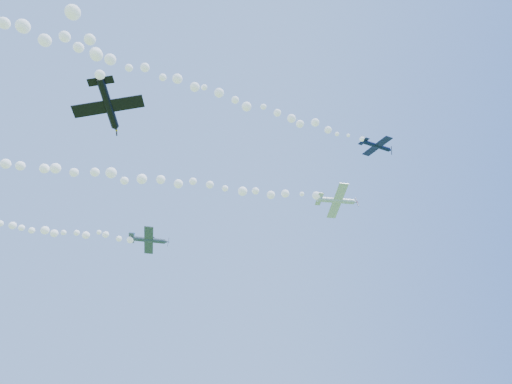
{
  "coord_description": "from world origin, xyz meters",
  "views": [
    {
      "loc": [
        4.76,
        -58.35,
        2.0
      ],
      "look_at": [
        7.29,
        -7.05,
        46.73
      ],
      "focal_mm": 30.0,
      "sensor_mm": 36.0,
      "label": 1
    }
  ],
  "objects_px": {
    "plane_grey": "(149,240)",
    "plane_black": "(108,105)",
    "plane_navy": "(377,146)",
    "plane_white": "(337,201)"
  },
  "relations": [
    {
      "from": "plane_white",
      "to": "plane_navy",
      "type": "relative_size",
      "value": 1.38
    },
    {
      "from": "plane_black",
      "to": "plane_navy",
      "type": "bearing_deg",
      "value": -59.49
    },
    {
      "from": "plane_navy",
      "to": "plane_grey",
      "type": "distance_m",
      "value": 43.92
    },
    {
      "from": "plane_navy",
      "to": "plane_black",
      "type": "height_order",
      "value": "plane_navy"
    },
    {
      "from": "plane_navy",
      "to": "plane_grey",
      "type": "relative_size",
      "value": 0.76
    },
    {
      "from": "plane_white",
      "to": "plane_grey",
      "type": "distance_m",
      "value": 35.41
    },
    {
      "from": "plane_navy",
      "to": "plane_black",
      "type": "xyz_separation_m",
      "value": [
        -35.79,
        -17.55,
        -14.7
      ]
    },
    {
      "from": "plane_grey",
      "to": "plane_black",
      "type": "height_order",
      "value": "plane_grey"
    },
    {
      "from": "plane_white",
      "to": "plane_black",
      "type": "bearing_deg",
      "value": -143.65
    },
    {
      "from": "plane_white",
      "to": "plane_grey",
      "type": "height_order",
      "value": "plane_white"
    }
  ]
}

